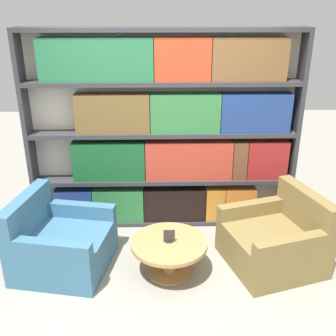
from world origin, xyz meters
The scene contains 6 objects.
ground_plane centered at (0.00, 0.00, 0.00)m, with size 14.00×14.00×0.00m, color gray.
bookshelf centered at (0.05, 1.25, 1.18)m, with size 3.18×0.30×2.37m.
armchair_left centered at (-1.09, 0.33, 0.27)m, with size 1.04×1.04×0.80m.
armchair_right centered at (1.18, 0.33, 0.27)m, with size 1.11×1.11×0.80m.
coffee_table centered at (0.05, 0.16, 0.28)m, with size 0.77×0.77×0.39m.
table_sign centered at (0.05, 0.16, 0.44)m, with size 0.11×0.06×0.14m.
Camera 1 is at (-0.05, -3.19, 2.57)m, focal length 42.00 mm.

